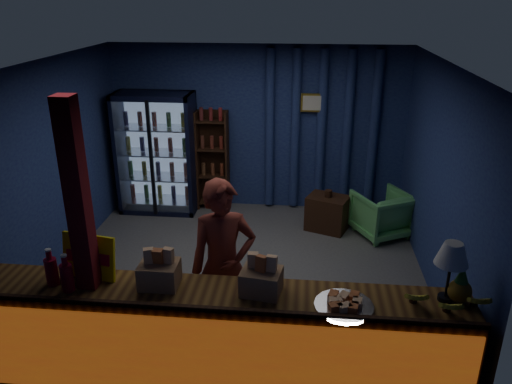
# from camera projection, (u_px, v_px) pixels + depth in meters

# --- Properties ---
(ground) EXTENTS (4.60, 4.60, 0.00)m
(ground) POSITION_uv_depth(u_px,v_px,m) (240.00, 272.00, 6.33)
(ground) COLOR #515154
(ground) RESTS_ON ground
(room_walls) EXTENTS (4.60, 4.60, 4.60)m
(room_walls) POSITION_uv_depth(u_px,v_px,m) (239.00, 154.00, 5.74)
(room_walls) COLOR navy
(room_walls) RESTS_ON ground
(counter) EXTENTS (4.40, 0.57, 0.99)m
(counter) POSITION_uv_depth(u_px,v_px,m) (211.00, 338.00, 4.39)
(counter) COLOR brown
(counter) RESTS_ON ground
(support_post) EXTENTS (0.16, 0.16, 2.60)m
(support_post) POSITION_uv_depth(u_px,v_px,m) (85.00, 249.00, 4.19)
(support_post) COLOR maroon
(support_post) RESTS_ON ground
(beverage_cooler) EXTENTS (1.20, 0.62, 1.90)m
(beverage_cooler) POSITION_uv_depth(u_px,v_px,m) (158.00, 153.00, 7.89)
(beverage_cooler) COLOR black
(beverage_cooler) RESTS_ON ground
(bottle_shelf) EXTENTS (0.50, 0.28, 1.60)m
(bottle_shelf) POSITION_uv_depth(u_px,v_px,m) (213.00, 160.00, 7.99)
(bottle_shelf) COLOR #331C10
(bottle_shelf) RESTS_ON ground
(curtain_folds) EXTENTS (1.74, 0.14, 2.50)m
(curtain_folds) POSITION_uv_depth(u_px,v_px,m) (321.00, 131.00, 7.72)
(curtain_folds) COLOR navy
(curtain_folds) RESTS_ON room_walls
(framed_picture) EXTENTS (0.36, 0.04, 0.28)m
(framed_picture) POSITION_uv_depth(u_px,v_px,m) (313.00, 103.00, 7.53)
(framed_picture) COLOR gold
(framed_picture) RESTS_ON room_walls
(shopkeeper) EXTENTS (0.73, 0.59, 1.74)m
(shopkeeper) POSITION_uv_depth(u_px,v_px,m) (223.00, 266.00, 4.78)
(shopkeeper) COLOR maroon
(shopkeeper) RESTS_ON ground
(green_chair) EXTENTS (0.96, 0.97, 0.66)m
(green_chair) POSITION_uv_depth(u_px,v_px,m) (382.00, 214.00, 7.20)
(green_chair) COLOR #5DBB63
(green_chair) RESTS_ON ground
(side_table) EXTENTS (0.69, 0.60, 0.63)m
(side_table) POSITION_uv_depth(u_px,v_px,m) (327.00, 213.00, 7.39)
(side_table) COLOR #331C10
(side_table) RESTS_ON ground
(yellow_sign) EXTENTS (0.52, 0.19, 0.40)m
(yellow_sign) POSITION_uv_depth(u_px,v_px,m) (89.00, 257.00, 4.37)
(yellow_sign) COLOR yellow
(yellow_sign) RESTS_ON counter
(soda_bottles) EXTENTS (0.28, 0.19, 0.34)m
(soda_bottles) POSITION_uv_depth(u_px,v_px,m) (59.00, 273.00, 4.24)
(soda_bottles) COLOR #AB0B27
(soda_bottles) RESTS_ON counter
(snack_box_left) EXTENTS (0.33, 0.27, 0.35)m
(snack_box_left) POSITION_uv_depth(u_px,v_px,m) (159.00, 273.00, 4.27)
(snack_box_left) COLOR olive
(snack_box_left) RESTS_ON counter
(snack_box_centre) EXTENTS (0.36, 0.32, 0.35)m
(snack_box_centre) POSITION_uv_depth(u_px,v_px,m) (261.00, 280.00, 4.17)
(snack_box_centre) COLOR olive
(snack_box_centre) RESTS_ON counter
(pastry_tray) EXTENTS (0.48, 0.48, 0.08)m
(pastry_tray) POSITION_uv_depth(u_px,v_px,m) (344.00, 305.00, 4.00)
(pastry_tray) COLOR silver
(pastry_tray) RESTS_ON counter
(banana_bunches) EXTENTS (0.70, 0.28, 0.15)m
(banana_bunches) POSITION_uv_depth(u_px,v_px,m) (447.00, 301.00, 3.97)
(banana_bunches) COLOR yellow
(banana_bunches) RESTS_ON counter
(table_lamp) EXTENTS (0.27, 0.27, 0.53)m
(table_lamp) POSITION_uv_depth(u_px,v_px,m) (452.00, 256.00, 3.95)
(table_lamp) COLOR black
(table_lamp) RESTS_ON counter
(pineapple) EXTENTS (0.19, 0.19, 0.33)m
(pineapple) POSITION_uv_depth(u_px,v_px,m) (460.00, 288.00, 4.03)
(pineapple) COLOR #866018
(pineapple) RESTS_ON counter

